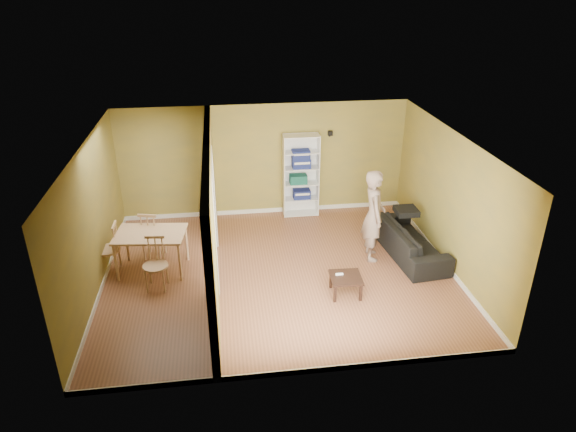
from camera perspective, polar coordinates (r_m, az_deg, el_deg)
The scene contains 16 objects.
room_shell at distance 9.22m, azimuth -1.06°, elevation 0.51°, with size 6.50×6.50×6.50m.
partition at distance 9.17m, azimuth -8.53°, elevation 0.08°, with size 0.22×5.50×2.60m, color #A38F35, non-canonical shape.
wall_speaker at distance 11.73m, azimuth 4.71°, elevation 9.15°, with size 0.10×0.10×0.10m, color black.
sofa at distance 10.56m, azimuth 13.44°, elevation -2.19°, with size 0.91×2.13×0.81m, color #242429.
person at distance 10.02m, azimuth 9.56°, elevation 0.90°, with size 0.62×0.79×2.17m, color slate.
bookshelf at distance 11.83m, azimuth 1.40°, elevation 4.59°, with size 0.81×0.36×1.93m.
paper_box_navy_a at distance 11.96m, azimuth 1.53°, elevation 2.47°, with size 0.39×0.26×0.20m, color navy.
paper_box_teal at distance 11.80m, azimuth 1.15°, elevation 4.13°, with size 0.39×0.25×0.20m, color #107A85.
paper_box_navy_b at distance 11.68m, azimuth 1.48°, elevation 5.90°, with size 0.41×0.27×0.21m, color navy.
paper_box_navy_c at distance 11.61m, azimuth 1.43°, elevation 6.83°, with size 0.40×0.26×0.20m, color navy.
coffee_table at distance 9.15m, azimuth 6.45°, elevation -6.98°, with size 0.54×0.54×0.36m.
game_controller at distance 9.15m, azimuth 5.73°, elevation -6.44°, with size 0.14×0.04×0.03m, color white.
dining_table at distance 9.92m, azimuth -15.04°, elevation -2.26°, with size 1.28×0.85×0.80m.
chair_left at distance 10.22m, azimuth -19.40°, elevation -3.42°, with size 0.46×0.46×1.00m, color #D7B58F, non-canonical shape.
chair_near at distance 9.46m, azimuth -14.54°, elevation -5.24°, with size 0.45×0.45×0.98m, color tan, non-canonical shape.
chair_far at distance 10.48m, azimuth -14.78°, elevation -1.92°, with size 0.47×0.47×1.03m, color tan, non-canonical shape.
Camera 1 is at (-0.96, -8.29, 5.22)m, focal length 32.00 mm.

